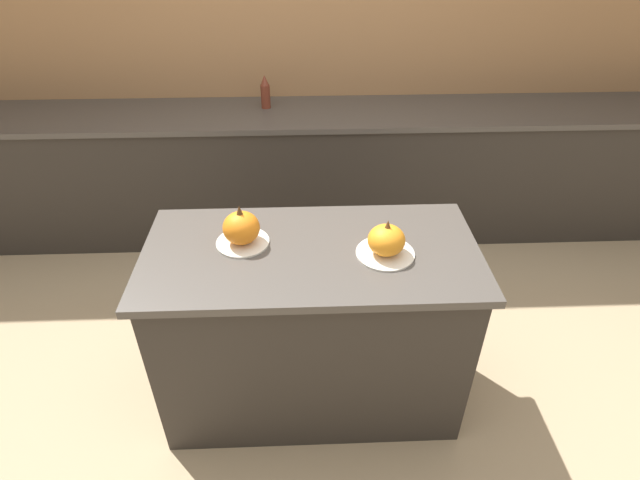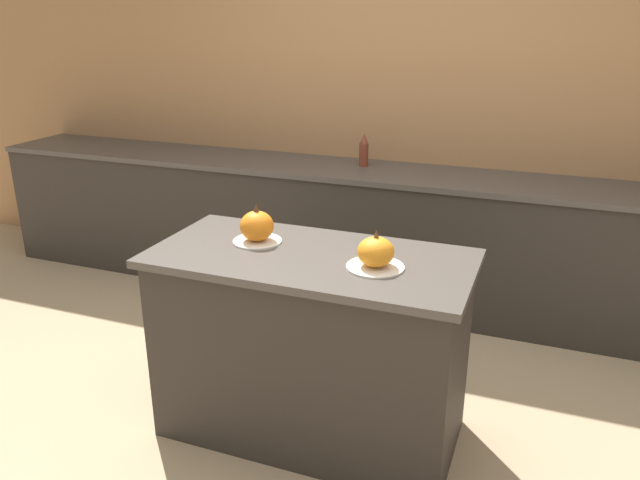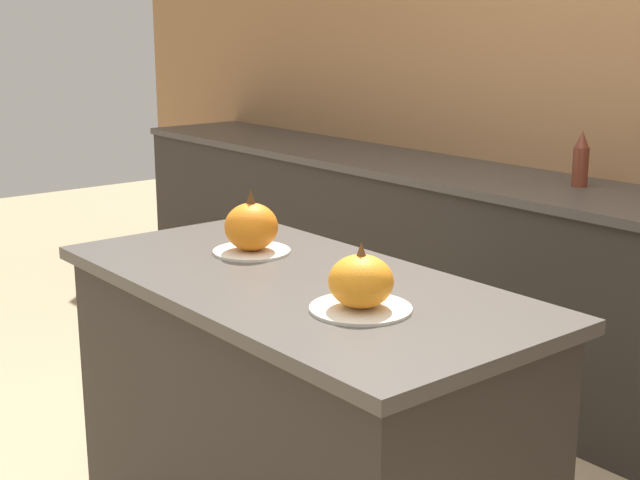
# 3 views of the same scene
# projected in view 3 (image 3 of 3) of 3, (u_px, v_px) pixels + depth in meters

# --- Properties ---
(kitchen_island) EXTENTS (1.39, 0.68, 0.89)m
(kitchen_island) POSITION_uv_depth(u_px,v_px,m) (296.00, 435.00, 2.41)
(kitchen_island) COLOR #2D2823
(kitchen_island) RESTS_ON ground_plane
(back_counter) EXTENTS (6.00, 0.60, 0.91)m
(back_counter) POSITION_uv_depth(u_px,v_px,m) (616.00, 318.00, 3.33)
(back_counter) COLOR #2D2823
(back_counter) RESTS_ON ground_plane
(pumpkin_cake_left) EXTENTS (0.22, 0.22, 0.18)m
(pumpkin_cake_left) POSITION_uv_depth(u_px,v_px,m) (251.00, 229.00, 2.54)
(pumpkin_cake_left) COLOR silver
(pumpkin_cake_left) RESTS_ON kitchen_island
(pumpkin_cake_right) EXTENTS (0.24, 0.24, 0.16)m
(pumpkin_cake_right) POSITION_uv_depth(u_px,v_px,m) (361.00, 285.00, 2.04)
(pumpkin_cake_right) COLOR silver
(pumpkin_cake_right) RESTS_ON kitchen_island
(bottle_tall) EXTENTS (0.06, 0.06, 0.22)m
(bottle_tall) POSITION_uv_depth(u_px,v_px,m) (581.00, 160.00, 3.44)
(bottle_tall) COLOR maroon
(bottle_tall) RESTS_ON back_counter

